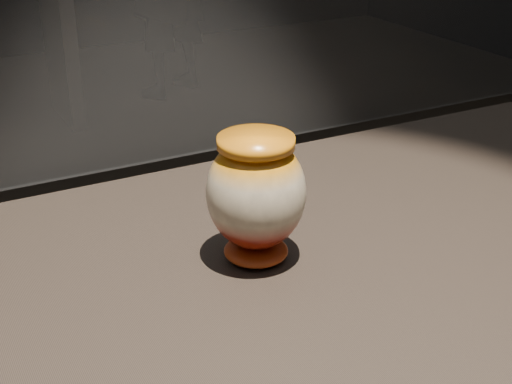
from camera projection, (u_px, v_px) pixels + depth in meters
main_vase at (256, 194)px, 0.94m from camera, size 0.15×0.15×0.18m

